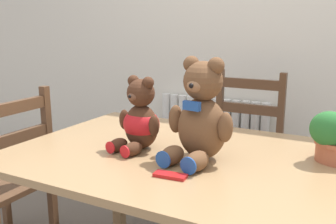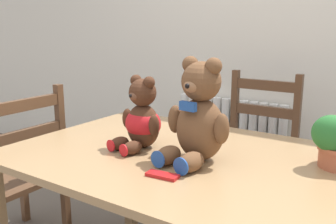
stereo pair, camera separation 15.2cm
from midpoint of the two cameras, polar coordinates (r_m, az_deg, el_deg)
wall_back at (r=2.66m, az=13.15°, el=13.33°), size 8.00×0.04×2.60m
radiator at (r=2.86m, az=5.14°, el=-5.99°), size 0.85×0.10×0.75m
dining_table at (r=1.58m, az=-0.42°, el=-9.43°), size 1.41×0.99×0.75m
wooden_chair_behind at (r=2.33m, az=9.23°, el=-6.83°), size 0.43×0.41×1.00m
wooden_chair_side at (r=2.26m, az=-25.82°, el=-9.47°), size 0.45×0.45×0.95m
teddy_bear_left at (r=1.59m, az=-7.01°, el=-1.26°), size 0.22×0.24×0.31m
teddy_bear_right at (r=1.44m, az=1.98°, el=-0.71°), size 0.28×0.29×0.40m
chocolate_bar at (r=1.31m, az=-3.01°, el=-9.69°), size 0.12×0.06×0.01m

